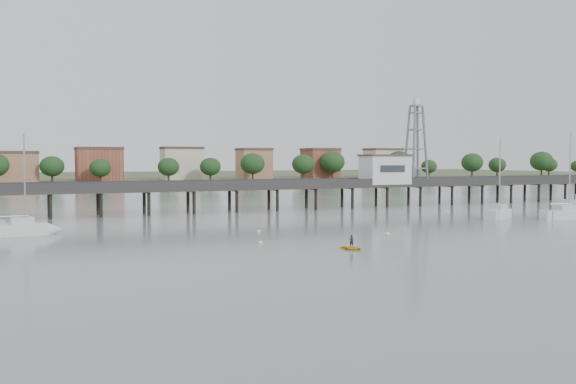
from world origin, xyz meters
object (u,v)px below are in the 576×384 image
at_px(pier, 253,188).
at_px(yellow_dinghy, 351,250).
at_px(sailboat_c, 501,214).
at_px(lattice_tower, 416,145).
at_px(sailboat_b, 32,229).
at_px(white_tender, 4,228).
at_px(sailboat_d, 574,215).

xyz_separation_m(pier, yellow_dinghy, (-6.73, -45.58, -3.79)).
distance_m(sailboat_c, yellow_dinghy, 40.28).
bearing_deg(lattice_tower, sailboat_b, -162.05).
height_order(lattice_tower, white_tender, lattice_tower).
height_order(pier, sailboat_c, sailboat_c).
relative_size(lattice_tower, white_tender, 3.66).
height_order(sailboat_d, yellow_dinghy, sailboat_d).
xyz_separation_m(lattice_tower, yellow_dinghy, (-38.23, -45.58, -11.10)).
distance_m(sailboat_d, sailboat_b, 71.72).
relative_size(pier, lattice_tower, 9.68).
distance_m(pier, sailboat_b, 40.38).
bearing_deg(white_tender, sailboat_c, 13.99).
height_order(sailboat_c, white_tender, sailboat_c).
relative_size(sailboat_d, yellow_dinghy, 5.73).
relative_size(lattice_tower, sailboat_b, 1.31).
height_order(sailboat_b, yellow_dinghy, sailboat_b).
distance_m(lattice_tower, sailboat_c, 28.12).
height_order(sailboat_d, sailboat_b, sailboat_d).
bearing_deg(yellow_dinghy, pier, 58.05).
height_order(pier, sailboat_d, sailboat_d).
distance_m(pier, yellow_dinghy, 46.23).
height_order(sailboat_d, white_tender, sailboat_d).
bearing_deg(pier, sailboat_d, -40.27).
height_order(pier, yellow_dinghy, pier).
relative_size(pier, sailboat_c, 12.59).
bearing_deg(sailboat_d, pier, 148.95).
bearing_deg(sailboat_b, white_tender, 116.41).
bearing_deg(sailboat_d, lattice_tower, 108.94).
bearing_deg(white_tender, pier, 46.38).
distance_m(lattice_tower, white_tender, 71.46).
relative_size(pier, sailboat_d, 11.58).
relative_size(pier, yellow_dinghy, 66.39).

